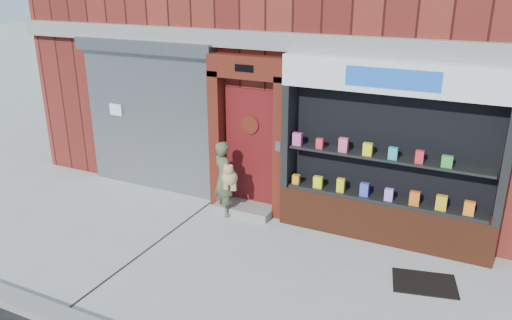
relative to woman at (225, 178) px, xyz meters
The scene contains 6 objects.
ground 1.95m from the woman, 54.78° to the right, with size 80.00×80.00×0.00m, color #9E9E99.
shutter_bay 2.24m from the woman, 167.12° to the left, with size 3.10×0.30×3.04m.
red_door_bay 0.88m from the woman, 52.16° to the left, with size 1.52×0.58×2.90m.
pharmacy_bay 2.89m from the woman, ahead, with size 3.50×0.41×3.00m.
woman is the anchor object (origin of this frame).
doormat 3.82m from the woman, 11.18° to the right, with size 0.89×0.62×0.02m, color black.
Camera 1 is at (3.12, -5.81, 4.14)m, focal length 35.00 mm.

